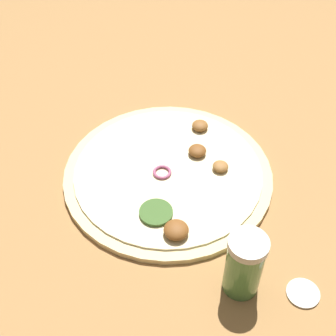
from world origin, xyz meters
TOP-DOWN VIEW (x-y plane):
  - ground_plane at (0.00, 0.00)m, footprint 3.00×3.00m
  - pizza at (0.00, 0.00)m, footprint 0.36×0.36m
  - spice_jar at (0.23, 0.07)m, footprint 0.05×0.05m
  - loose_cap at (0.25, 0.15)m, footprint 0.05×0.05m

SIDE VIEW (x-z plane):
  - ground_plane at x=0.00m, z-range 0.00..0.00m
  - loose_cap at x=0.25m, z-range 0.00..0.01m
  - pizza at x=0.00m, z-range -0.01..0.02m
  - spice_jar at x=0.23m, z-range 0.00..0.11m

